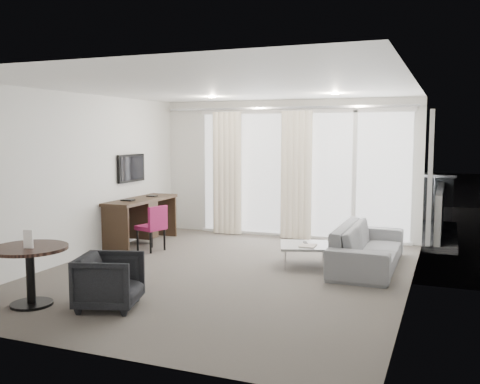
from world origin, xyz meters
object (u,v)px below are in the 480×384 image
at_px(tub_armchair, 109,281).
at_px(rattan_chair_a, 365,209).
at_px(rattan_chair_b, 382,208).
at_px(round_table, 31,276).
at_px(coffee_table, 305,255).
at_px(sofa, 368,246).
at_px(desk_chair, 151,228).
at_px(desk, 142,221).

xyz_separation_m(tub_armchair, rattan_chair_a, (1.87, 6.60, 0.06)).
bearing_deg(rattan_chair_b, round_table, -107.75).
bearing_deg(round_table, coffee_table, 50.43).
distance_m(coffee_table, sofa, 0.94).
bearing_deg(sofa, desk_chair, 92.97).
distance_m(tub_armchair, sofa, 3.85).
bearing_deg(tub_armchair, desk_chair, 5.23).
bearing_deg(coffee_table, desk_chair, 178.61).
bearing_deg(tub_armchair, rattan_chair_b, -35.09).
bearing_deg(round_table, tub_armchair, 15.74).
height_order(desk, sofa, desk).
relative_size(round_table, tub_armchair, 1.27).
bearing_deg(desk_chair, sofa, 19.22).
bearing_deg(rattan_chair_b, tub_armchair, -101.93).
distance_m(round_table, rattan_chair_a, 7.39).
bearing_deg(rattan_chair_b, sofa, -80.12).
xyz_separation_m(sofa, rattan_chair_a, (-0.58, 3.63, 0.06)).
relative_size(tub_armchair, rattan_chair_b, 0.87).
xyz_separation_m(desk, round_table, (0.70, -3.49, -0.06)).
height_order(desk_chair, tub_armchair, desk_chair).
relative_size(desk_chair, coffee_table, 1.08).
relative_size(round_table, sofa, 0.40).
xyz_separation_m(desk, desk_chair, (0.46, -0.45, -0.02)).
distance_m(desk, round_table, 3.56).
xyz_separation_m(desk, rattan_chair_a, (3.47, 3.37, -0.03)).
distance_m(desk, tub_armchair, 3.61).
bearing_deg(sofa, coffee_table, 105.75).
xyz_separation_m(coffee_table, rattan_chair_b, (0.65, 4.01, 0.23)).
bearing_deg(tub_armchair, desk, 9.34).
relative_size(tub_armchair, rattan_chair_a, 0.91).
height_order(round_table, rattan_chair_b, rattan_chair_b).
xyz_separation_m(desk_chair, coffee_table, (2.69, -0.07, -0.23)).
bearing_deg(rattan_chair_a, coffee_table, -102.81).
height_order(desk, desk_chair, desk).
relative_size(round_table, coffee_table, 1.19).
bearing_deg(round_table, sofa, 43.93).
bearing_deg(coffee_table, tub_armchair, -119.81).
xyz_separation_m(coffee_table, rattan_chair_a, (0.31, 3.88, 0.21)).
height_order(desk, round_table, desk).
relative_size(desk_chair, round_table, 0.90).
bearing_deg(desk, rattan_chair_b, 42.56).
relative_size(desk, rattan_chair_a, 2.32).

